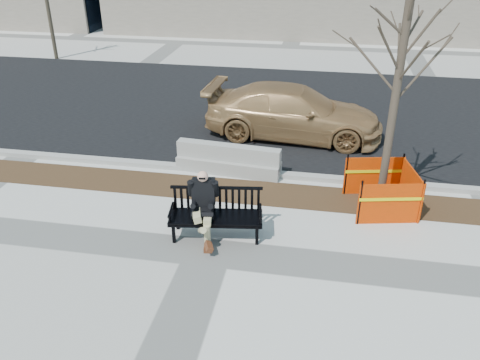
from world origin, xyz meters
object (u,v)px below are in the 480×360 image
object	(u,v)px
tree_fence	(379,208)
seated_man	(204,234)
jersey_barrier_left	(229,172)
bench	(216,236)
sedan	(292,136)

from	to	relation	value
tree_fence	seated_man	bearing A→B (deg)	-154.29
jersey_barrier_left	bench	bearing A→B (deg)	-78.08
seated_man	tree_fence	bearing A→B (deg)	17.65
tree_fence	sedan	bearing A→B (deg)	120.36
seated_man	tree_fence	distance (m)	4.13
tree_fence	sedan	xyz separation A→B (m)	(-2.34, 3.99, 0.00)
seated_man	sedan	world-z (taller)	sedan
seated_man	sedan	size ratio (longest dim) A/B	0.27
tree_fence	sedan	size ratio (longest dim) A/B	1.00
seated_man	sedan	bearing A→B (deg)	68.48
jersey_barrier_left	tree_fence	bearing A→B (deg)	-11.82
bench	jersey_barrier_left	bearing A→B (deg)	88.34
jersey_barrier_left	sedan	bearing A→B (deg)	68.12
sedan	jersey_barrier_left	xyz separation A→B (m)	(-1.46, -2.81, 0.00)
sedan	jersey_barrier_left	bearing A→B (deg)	156.21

